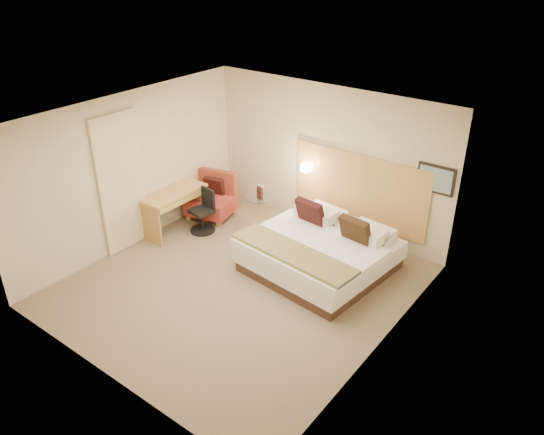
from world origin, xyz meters
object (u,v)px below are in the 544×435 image
Objects in this scene: bed at (320,251)px; desk_chair at (204,214)px; desk at (174,200)px; side_table at (259,209)px; lounge_chair at (212,199)px.

desk_chair is at bearing -175.23° from bed.
desk_chair is at bearing 34.48° from desk.
desk_chair reaches higher than desk.
desk reaches higher than side_table.
bed is 2.78× the size of desk_chair.
desk_chair is (0.43, 0.30, -0.28)m from desk.
lounge_chair is at bearing -166.81° from side_table.
lounge_chair reaches higher than side_table.
lounge_chair is 0.77× the size of desk.
bed is 2.93m from desk.
bed reaches higher than desk_chair.
desk is at bearing -170.09° from bed.
bed is 1.80× the size of desk.
bed is at bearing -18.47° from side_table.
desk is (-0.13, -0.85, 0.28)m from lounge_chair.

